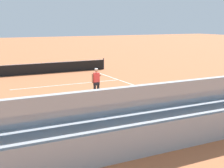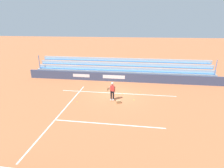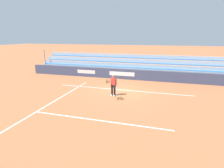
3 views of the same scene
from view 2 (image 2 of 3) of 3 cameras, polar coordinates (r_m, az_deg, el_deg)
The scene contains 12 objects.
ground_plane at distance 17.94m, azimuth 1.56°, elevation -3.65°, with size 160.00×160.00×0.00m, color #B7663D.
court_baseline_white at distance 18.40m, azimuth 1.74°, elevation -3.04°, with size 12.00×0.10×0.01m, color white.
court_sideline_white at distance 15.44m, azimuth -15.74°, elevation -8.37°, with size 0.10×12.00×0.01m, color white.
court_service_line_white at distance 13.09m, azimuth -1.28°, elevation -12.91°, with size 8.22×0.10×0.01m, color white.
back_wall_sponsor_board at distance 21.97m, azimuth 2.90°, elevation 2.19°, with size 24.26×0.25×1.10m.
bleacher_stand at distance 23.68m, azimuth 3.35°, elevation 3.87°, with size 23.05×2.40×2.95m.
tennis_player at distance 16.54m, azimuth 0.06°, elevation -2.33°, with size 0.64×0.98×1.71m.
ball_box_cardboard at distance 16.17m, azimuth 2.05°, elevation -5.81°, with size 0.40×0.30×0.26m, color #A87F51.
tennis_ball_stray_back at distance 16.90m, azimuth 7.21°, elevation -5.17°, with size 0.07×0.07×0.07m, color #CCE533.
tennis_ball_far_left at distance 18.84m, azimuth 9.07°, elevation -2.65°, with size 0.07×0.07×0.07m, color #CCE533.
tennis_ball_toward_net at distance 18.36m, azimuth 3.36°, elevation -3.02°, with size 0.07×0.07×0.07m, color #CCE533.
tennis_ball_by_box at distance 16.72m, azimuth -11.32°, elevation -5.68°, with size 0.07×0.07×0.07m, color #CCE533.
Camera 2 is at (-1.84, 16.44, 6.94)m, focal length 28.00 mm.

